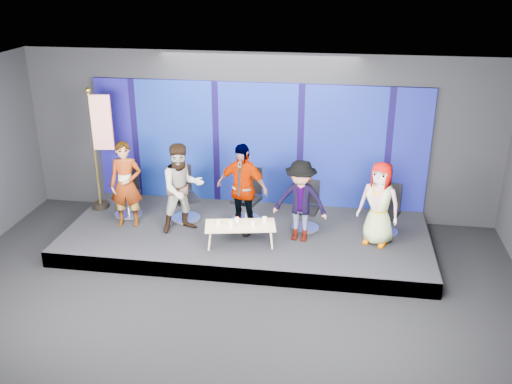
% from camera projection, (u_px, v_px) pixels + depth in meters
% --- Properties ---
extents(ground, '(10.00, 10.00, 0.00)m').
position_uv_depth(ground, '(220.00, 316.00, 8.94)').
color(ground, black).
rests_on(ground, ground).
extents(room_walls, '(10.02, 8.02, 3.51)m').
position_uv_depth(room_walls, '(216.00, 171.00, 8.03)').
color(room_walls, black).
rests_on(room_walls, ground).
extents(riser, '(7.00, 3.00, 0.30)m').
position_uv_depth(riser, '(247.00, 237.00, 11.17)').
color(riser, black).
rests_on(riser, ground).
extents(backdrop, '(7.00, 0.08, 2.60)m').
position_uv_depth(backdrop, '(258.00, 144.00, 11.95)').
color(backdrop, '#10064D').
rests_on(backdrop, riser).
extents(chair_a, '(0.69, 0.69, 1.05)m').
position_uv_depth(chair_a, '(128.00, 199.00, 11.68)').
color(chair_a, silver).
rests_on(chair_a, riser).
extents(panelist_a, '(0.68, 0.51, 1.71)m').
position_uv_depth(panelist_a, '(126.00, 185.00, 11.03)').
color(panelist_a, black).
rests_on(panelist_a, riser).
extents(chair_b, '(0.84, 0.84, 1.08)m').
position_uv_depth(chair_b, '(184.00, 203.00, 11.47)').
color(chair_b, silver).
rests_on(chair_b, riser).
extents(panelist_b, '(1.07, 1.02, 1.75)m').
position_uv_depth(panelist_b, '(182.00, 188.00, 10.81)').
color(panelist_b, black).
rests_on(panelist_b, riser).
extents(chair_c, '(0.76, 0.76, 1.10)m').
position_uv_depth(chair_c, '(247.00, 204.00, 11.40)').
color(chair_c, silver).
rests_on(chair_c, riser).
extents(panelist_c, '(1.12, 0.70, 1.78)m').
position_uv_depth(panelist_c, '(242.00, 189.00, 10.74)').
color(panelist_c, black).
rests_on(panelist_c, riser).
extents(chair_d, '(0.62, 0.62, 0.97)m').
position_uv_depth(chair_d, '(307.00, 214.00, 11.07)').
color(chair_d, silver).
rests_on(chair_d, riser).
extents(panelist_d, '(1.09, 0.73, 1.56)m').
position_uv_depth(panelist_d, '(300.00, 201.00, 10.46)').
color(panelist_d, black).
rests_on(panelist_d, riser).
extents(chair_e, '(0.72, 0.72, 0.97)m').
position_uv_depth(chair_e, '(386.00, 217.00, 10.90)').
color(chair_e, silver).
rests_on(chair_e, riser).
extents(panelist_e, '(0.90, 0.76, 1.58)m').
position_uv_depth(panelist_e, '(379.00, 204.00, 10.33)').
color(panelist_e, black).
rests_on(panelist_e, riser).
extents(coffee_table, '(1.36, 0.79, 0.39)m').
position_uv_depth(coffee_table, '(240.00, 226.00, 10.44)').
color(coffee_table, tan).
rests_on(coffee_table, riser).
extents(mug_a, '(0.07, 0.07, 0.08)m').
position_uv_depth(mug_a, '(218.00, 222.00, 10.42)').
color(mug_a, silver).
rests_on(mug_a, coffee_table).
extents(mug_b, '(0.09, 0.09, 0.11)m').
position_uv_depth(mug_b, '(231.00, 224.00, 10.34)').
color(mug_b, silver).
rests_on(mug_b, coffee_table).
extents(mug_c, '(0.08, 0.08, 0.09)m').
position_uv_depth(mug_c, '(237.00, 220.00, 10.50)').
color(mug_c, silver).
rests_on(mug_c, coffee_table).
extents(mug_d, '(0.08, 0.08, 0.09)m').
position_uv_depth(mug_d, '(253.00, 224.00, 10.36)').
color(mug_d, silver).
rests_on(mug_d, coffee_table).
extents(mug_e, '(0.08, 0.08, 0.10)m').
position_uv_depth(mug_e, '(265.00, 220.00, 10.51)').
color(mug_e, silver).
rests_on(mug_e, coffee_table).
extents(flag_stand, '(0.59, 0.34, 2.58)m').
position_uv_depth(flag_stand, '(100.00, 147.00, 11.59)').
color(flag_stand, black).
rests_on(flag_stand, riser).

